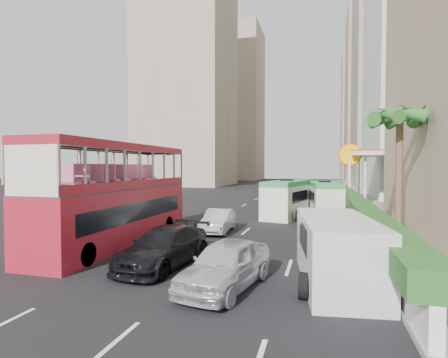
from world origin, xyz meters
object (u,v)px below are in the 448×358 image
(double_decker_bus, at_px, (118,194))
(car_silver_lane_a, at_px, (219,232))
(panel_van_far, at_px, (325,194))
(palm_tree, at_px, (399,177))
(shell_station, at_px, (383,178))
(minibus_far, at_px, (325,199))
(car_silver_lane_b, at_px, (226,288))
(car_black, at_px, (164,266))
(panel_van_near, at_px, (336,251))
(van_asset, at_px, (291,208))
(minibus_near, at_px, (287,199))

(double_decker_bus, bearing_deg, car_silver_lane_a, 47.12)
(panel_van_far, bearing_deg, palm_tree, -68.75)
(panel_van_far, bearing_deg, car_silver_lane_a, -100.56)
(double_decker_bus, height_order, palm_tree, palm_tree)
(double_decker_bus, relative_size, shell_station, 1.38)
(minibus_far, height_order, palm_tree, palm_tree)
(car_silver_lane_b, height_order, shell_station, shell_station)
(car_black, bearing_deg, panel_van_near, 2.78)
(van_asset, bearing_deg, panel_van_near, -88.70)
(minibus_near, height_order, palm_tree, palm_tree)
(car_silver_lane_b, bearing_deg, panel_van_near, 32.96)
(car_black, xyz_separation_m, minibus_far, (6.22, 16.23, 1.34))
(van_asset, distance_m, shell_station, 10.32)
(car_silver_lane_a, bearing_deg, double_decker_bus, -135.89)
(palm_tree, bearing_deg, minibus_near, 129.22)
(minibus_near, xyz_separation_m, panel_van_near, (3.11, -15.25, -0.32))
(car_black, bearing_deg, car_silver_lane_b, -24.54)
(car_silver_lane_a, relative_size, car_silver_lane_b, 0.91)
(car_black, relative_size, shell_station, 0.64)
(shell_station, bearing_deg, minibus_far, -120.37)
(panel_van_far, xyz_separation_m, palm_tree, (3.41, -17.21, 2.27))
(van_asset, xyz_separation_m, minibus_near, (0.16, -6.45, 1.42))
(van_asset, xyz_separation_m, palm_tree, (6.57, -14.31, 3.38))
(minibus_near, height_order, shell_station, shell_station)
(car_black, bearing_deg, car_silver_lane_a, 95.39)
(double_decker_bus, xyz_separation_m, panel_van_near, (10.49, -3.40, -1.43))
(car_silver_lane_b, xyz_separation_m, palm_tree, (6.76, 8.83, 3.38))
(double_decker_bus, height_order, van_asset, double_decker_bus)
(van_asset, xyz_separation_m, shell_station, (8.77, 4.69, 2.75))
(car_black, height_order, van_asset, van_asset)
(minibus_near, height_order, panel_van_near, minibus_near)
(car_silver_lane_a, xyz_separation_m, car_silver_lane_b, (2.99, -9.20, 0.00))
(car_silver_lane_a, bearing_deg, shell_station, 54.33)
(car_black, relative_size, panel_van_near, 0.93)
(car_silver_lane_a, xyz_separation_m, panel_van_near, (6.44, -7.76, 1.10))
(car_black, bearing_deg, shell_station, 71.00)
(car_silver_lane_a, xyz_separation_m, minibus_far, (6.18, 8.79, 1.34))
(car_black, bearing_deg, minibus_near, 82.97)
(shell_station, bearing_deg, minibus_near, -127.71)
(car_black, distance_m, shell_station, 28.82)
(palm_tree, bearing_deg, minibus_far, 111.27)
(panel_van_far, bearing_deg, car_silver_lane_b, -87.28)
(minibus_far, xyz_separation_m, shell_station, (5.77, 9.84, 1.41))
(panel_van_far, bearing_deg, panel_van_near, -79.71)
(minibus_near, bearing_deg, van_asset, 103.07)
(double_decker_bus, bearing_deg, shell_station, 55.18)
(minibus_far, bearing_deg, panel_van_far, 81.52)
(double_decker_bus, relative_size, minibus_far, 1.81)
(car_black, relative_size, panel_van_far, 0.92)
(shell_station, bearing_deg, car_black, -114.69)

